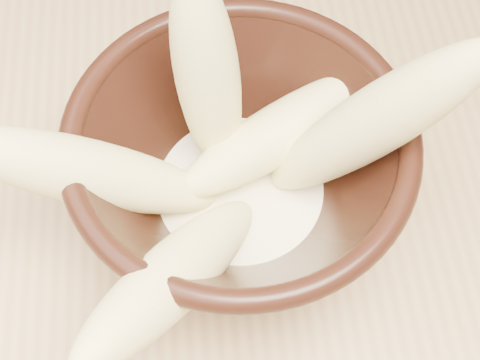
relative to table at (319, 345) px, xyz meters
name	(u,v)px	position (x,y,z in m)	size (l,w,h in m)	color
table	(319,345)	(0.00, 0.00, 0.00)	(1.20, 0.80, 0.75)	tan
bowl	(240,173)	(-0.06, 0.08, 0.15)	(0.22, 0.22, 0.12)	black
milk_puddle	(240,193)	(-0.06, 0.08, 0.12)	(0.13, 0.13, 0.02)	#FEF7CD
banana_upright	(208,78)	(-0.07, 0.12, 0.20)	(0.04, 0.04, 0.16)	#F3E890
banana_left	(94,173)	(-0.15, 0.07, 0.18)	(0.04, 0.04, 0.18)	#F3E890
banana_right	(368,125)	(0.02, 0.08, 0.20)	(0.04, 0.04, 0.19)	#F3E890
banana_across	(284,131)	(-0.02, 0.11, 0.15)	(0.04, 0.04, 0.17)	#F3E890
banana_front	(175,275)	(-0.10, 0.01, 0.17)	(0.04, 0.04, 0.18)	#F3E890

